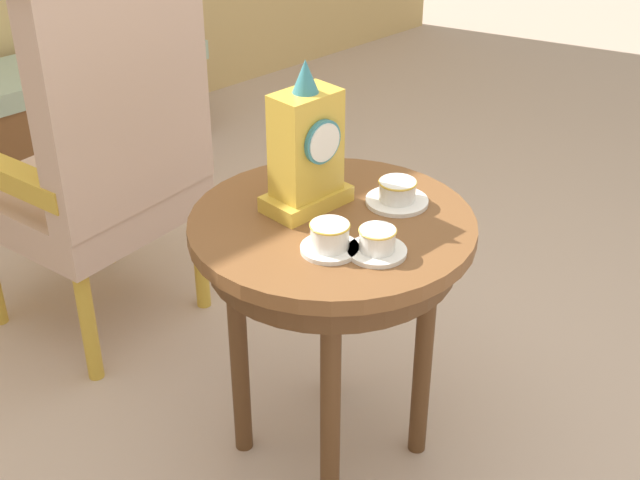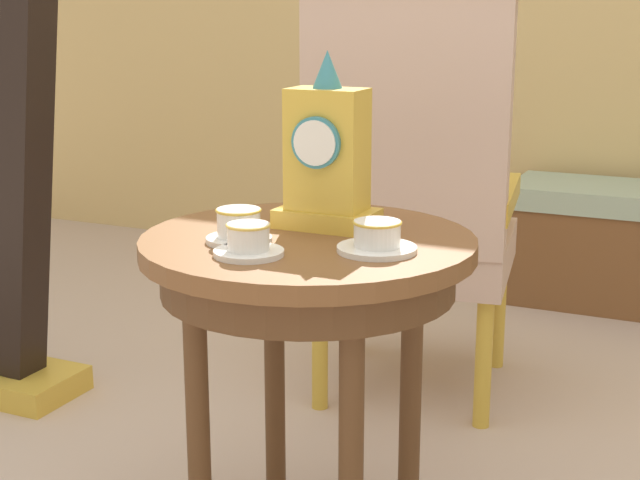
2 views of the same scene
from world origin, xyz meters
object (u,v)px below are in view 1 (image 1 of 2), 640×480
object	(u,v)px
mantel_clock	(307,150)
armchair	(102,148)
teacup_right	(377,243)
window_bench	(80,108)
side_table	(332,253)
teacup_left	(330,238)
teacup_center	(397,194)

from	to	relation	value
mantel_clock	armchair	xyz separation A→B (m)	(-0.08, 0.73, -0.21)
teacup_right	armchair	size ratio (longest dim) A/B	0.11
mantel_clock	window_bench	size ratio (longest dim) A/B	0.32
mantel_clock	side_table	bearing A→B (deg)	-91.11
teacup_left	armchair	bearing A→B (deg)	89.04
teacup_right	mantel_clock	xyz separation A→B (m)	(0.04, 0.24, 0.11)
teacup_left	teacup_right	xyz separation A→B (m)	(0.06, -0.07, -0.00)
side_table	window_bench	size ratio (longest dim) A/B	0.62
teacup_right	teacup_center	distance (m)	0.22
teacup_center	window_bench	size ratio (longest dim) A/B	0.13
mantel_clock	window_bench	xyz separation A→B (m)	(0.47, 1.88, -0.57)
side_table	teacup_center	world-z (taller)	teacup_center
side_table	armchair	bearing A→B (deg)	95.70
armchair	teacup_left	bearing A→B (deg)	-90.96
teacup_right	teacup_center	size ratio (longest dim) A/B	0.87
armchair	window_bench	distance (m)	1.33
armchair	window_bench	bearing A→B (deg)	64.49
teacup_right	window_bench	size ratio (longest dim) A/B	0.11
window_bench	teacup_center	bearing A→B (deg)	-98.86
teacup_right	teacup_center	xyz separation A→B (m)	(0.19, 0.12, -0.00)
teacup_left	mantel_clock	distance (m)	0.22
armchair	teacup_right	bearing A→B (deg)	-87.30
teacup_left	side_table	bearing A→B (deg)	43.19
mantel_clock	window_bench	distance (m)	2.02
teacup_right	teacup_center	bearing A→B (deg)	31.26
teacup_center	armchair	xyz separation A→B (m)	(-0.24, 0.86, -0.09)
side_table	teacup_center	bearing A→B (deg)	-17.17
side_table	armchair	distance (m)	0.81
teacup_center	window_bench	distance (m)	2.08
teacup_left	teacup_right	world-z (taller)	teacup_left
teacup_center	mantel_clock	distance (m)	0.23
armchair	mantel_clock	bearing A→B (deg)	-83.56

